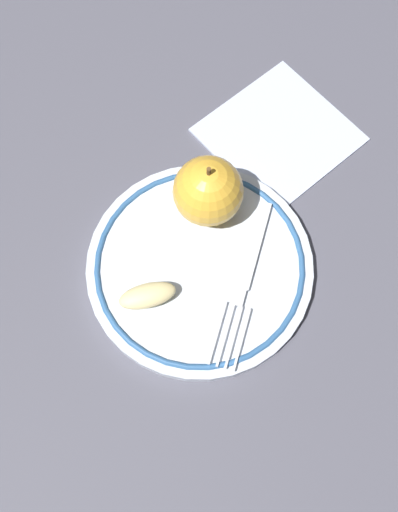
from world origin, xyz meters
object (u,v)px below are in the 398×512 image
(fork, at_px, (246,276))
(apple_red_whole, at_px, (208,191))
(plate, at_px, (199,266))
(napkin_folded, at_px, (276,133))
(apple_slice_front, at_px, (147,296))

(fork, bearing_deg, apple_red_whole, -137.78)
(apple_red_whole, bearing_deg, plate, 20.81)
(plate, relative_size, apple_red_whole, 2.90)
(napkin_folded, bearing_deg, apple_slice_front, -5.55)
(apple_slice_front, distance_m, napkin_folded, 0.24)
(napkin_folded, bearing_deg, apple_red_whole, -9.10)
(plate, bearing_deg, napkin_folded, -179.27)
(apple_red_whole, bearing_deg, fork, 55.04)
(plate, xyz_separation_m, napkin_folded, (-0.18, -0.00, -0.01))
(plate, bearing_deg, fork, 101.87)
(apple_red_whole, distance_m, fork, 0.09)
(plate, relative_size, napkin_folded, 1.56)
(napkin_folded, bearing_deg, fork, 16.00)
(plate, distance_m, napkin_folded, 0.18)
(apple_red_whole, distance_m, napkin_folded, 0.14)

